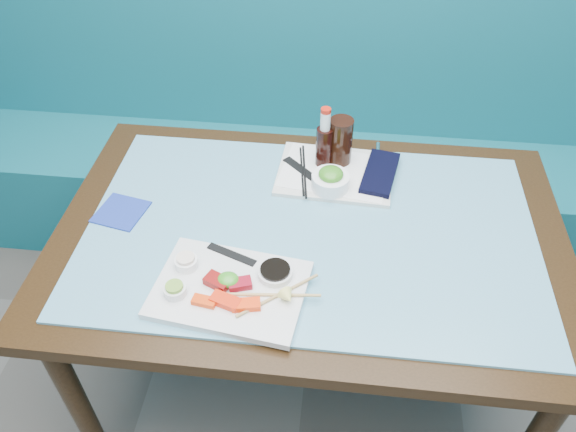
# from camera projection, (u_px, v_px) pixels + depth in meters

# --- Properties ---
(booth_bench) EXTENTS (3.00, 0.56, 1.17)m
(booth_bench) POSITION_uv_depth(u_px,v_px,m) (324.00, 156.00, 2.40)
(booth_bench) COLOR #105E69
(booth_bench) RESTS_ON ground
(dining_table) EXTENTS (1.40, 0.90, 0.75)m
(dining_table) POSITION_uv_depth(u_px,v_px,m) (309.00, 252.00, 1.59)
(dining_table) COLOR black
(dining_table) RESTS_ON ground
(glass_top) EXTENTS (1.22, 0.76, 0.01)m
(glass_top) POSITION_uv_depth(u_px,v_px,m) (310.00, 230.00, 1.54)
(glass_top) COLOR #5897B1
(glass_top) RESTS_ON dining_table
(sashimi_plate) EXTENTS (0.39, 0.30, 0.02)m
(sashimi_plate) POSITION_uv_depth(u_px,v_px,m) (230.00, 289.00, 1.37)
(sashimi_plate) COLOR silver
(sashimi_plate) RESTS_ON glass_top
(salmon_left) EXTENTS (0.06, 0.04, 0.01)m
(salmon_left) POSITION_uv_depth(u_px,v_px,m) (204.00, 301.00, 1.32)
(salmon_left) COLOR #ED3B09
(salmon_left) RESTS_ON sashimi_plate
(salmon_mid) EXTENTS (0.08, 0.06, 0.02)m
(salmon_mid) POSITION_uv_depth(u_px,v_px,m) (225.00, 301.00, 1.32)
(salmon_mid) COLOR red
(salmon_mid) RESTS_ON sashimi_plate
(salmon_right) EXTENTS (0.07, 0.04, 0.02)m
(salmon_right) POSITION_uv_depth(u_px,v_px,m) (246.00, 305.00, 1.31)
(salmon_right) COLOR #FF360A
(salmon_right) RESTS_ON sashimi_plate
(tuna_left) EXTENTS (0.07, 0.06, 0.02)m
(tuna_left) POSITION_uv_depth(u_px,v_px,m) (218.00, 282.00, 1.36)
(tuna_left) COLOR maroon
(tuna_left) RESTS_ON sashimi_plate
(tuna_right) EXTENTS (0.06, 0.05, 0.02)m
(tuna_right) POSITION_uv_depth(u_px,v_px,m) (240.00, 284.00, 1.36)
(tuna_right) COLOR maroon
(tuna_right) RESTS_ON sashimi_plate
(seaweed_garnish) EXTENTS (0.07, 0.06, 0.03)m
(seaweed_garnish) POSITION_uv_depth(u_px,v_px,m) (228.00, 280.00, 1.36)
(seaweed_garnish) COLOR #389221
(seaweed_garnish) RESTS_ON sashimi_plate
(ramekin_wasabi) EXTENTS (0.06, 0.06, 0.02)m
(ramekin_wasabi) POSITION_uv_depth(u_px,v_px,m) (175.00, 291.00, 1.34)
(ramekin_wasabi) COLOR white
(ramekin_wasabi) RESTS_ON sashimi_plate
(wasabi_fill) EXTENTS (0.06, 0.06, 0.01)m
(wasabi_fill) POSITION_uv_depth(u_px,v_px,m) (174.00, 286.00, 1.33)
(wasabi_fill) COLOR #6FA234
(wasabi_fill) RESTS_ON ramekin_wasabi
(ramekin_ginger) EXTENTS (0.06, 0.06, 0.02)m
(ramekin_ginger) POSITION_uv_depth(u_px,v_px,m) (186.00, 263.00, 1.40)
(ramekin_ginger) COLOR white
(ramekin_ginger) RESTS_ON sashimi_plate
(ginger_fill) EXTENTS (0.06, 0.06, 0.01)m
(ginger_fill) POSITION_uv_depth(u_px,v_px,m) (185.00, 258.00, 1.39)
(ginger_fill) COLOR beige
(ginger_fill) RESTS_ON ramekin_ginger
(soy_dish) EXTENTS (0.10, 0.10, 0.02)m
(soy_dish) POSITION_uv_depth(u_px,v_px,m) (275.00, 273.00, 1.38)
(soy_dish) COLOR white
(soy_dish) RESTS_ON sashimi_plate
(soy_fill) EXTENTS (0.09, 0.09, 0.01)m
(soy_fill) POSITION_uv_depth(u_px,v_px,m) (275.00, 270.00, 1.37)
(soy_fill) COLOR black
(soy_fill) RESTS_ON soy_dish
(lemon_wedge) EXTENTS (0.05, 0.05, 0.04)m
(lemon_wedge) POSITION_uv_depth(u_px,v_px,m) (288.00, 297.00, 1.31)
(lemon_wedge) COLOR #FFF378
(lemon_wedge) RESTS_ON sashimi_plate
(chopstick_sleeve) EXTENTS (0.14, 0.07, 0.00)m
(chopstick_sleeve) POSITION_uv_depth(u_px,v_px,m) (232.00, 254.00, 1.44)
(chopstick_sleeve) COLOR black
(chopstick_sleeve) RESTS_ON sashimi_plate
(wooden_chopstick_a) EXTENTS (0.23, 0.03, 0.01)m
(wooden_chopstick_a) POSITION_uv_depth(u_px,v_px,m) (274.00, 295.00, 1.34)
(wooden_chopstick_a) COLOR tan
(wooden_chopstick_a) RESTS_ON sashimi_plate
(wooden_chopstick_b) EXTENTS (0.18, 0.15, 0.01)m
(wooden_chopstick_b) POSITION_uv_depth(u_px,v_px,m) (278.00, 295.00, 1.34)
(wooden_chopstick_b) COLOR #A6854E
(wooden_chopstick_b) RESTS_ON sashimi_plate
(serving_tray) EXTENTS (0.35, 0.27, 0.01)m
(serving_tray) POSITION_uv_depth(u_px,v_px,m) (335.00, 173.00, 1.70)
(serving_tray) COLOR silver
(serving_tray) RESTS_ON glass_top
(paper_placemat) EXTENTS (0.34, 0.27, 0.00)m
(paper_placemat) POSITION_uv_depth(u_px,v_px,m) (335.00, 171.00, 1.69)
(paper_placemat) COLOR white
(paper_placemat) RESTS_ON serving_tray
(seaweed_bowl) EXTENTS (0.11, 0.11, 0.04)m
(seaweed_bowl) POSITION_uv_depth(u_px,v_px,m) (330.00, 182.00, 1.63)
(seaweed_bowl) COLOR white
(seaweed_bowl) RESTS_ON serving_tray
(seaweed_salad) EXTENTS (0.08, 0.08, 0.04)m
(seaweed_salad) POSITION_uv_depth(u_px,v_px,m) (331.00, 174.00, 1.61)
(seaweed_salad) COLOR #36801D
(seaweed_salad) RESTS_ON seaweed_bowl
(cola_glass) EXTENTS (0.09, 0.09, 0.15)m
(cola_glass) POSITION_uv_depth(u_px,v_px,m) (340.00, 141.00, 1.68)
(cola_glass) COLOR black
(cola_glass) RESTS_ON serving_tray
(navy_pouch) EXTENTS (0.13, 0.22, 0.02)m
(navy_pouch) POSITION_uv_depth(u_px,v_px,m) (380.00, 173.00, 1.68)
(navy_pouch) COLOR black
(navy_pouch) RESTS_ON serving_tray
(fork) EXTENTS (0.01, 0.10, 0.01)m
(fork) POSITION_uv_depth(u_px,v_px,m) (378.00, 152.00, 1.76)
(fork) COLOR white
(fork) RESTS_ON serving_tray
(black_chopstick_a) EXTENTS (0.04, 0.23, 0.01)m
(black_chopstick_a) POSITION_uv_depth(u_px,v_px,m) (302.00, 171.00, 1.69)
(black_chopstick_a) COLOR black
(black_chopstick_a) RESTS_ON serving_tray
(black_chopstick_b) EXTENTS (0.04, 0.25, 0.01)m
(black_chopstick_b) POSITION_uv_depth(u_px,v_px,m) (305.00, 171.00, 1.69)
(black_chopstick_b) COLOR black
(black_chopstick_b) RESTS_ON serving_tray
(tray_sleeve) EXTENTS (0.14, 0.13, 0.00)m
(tray_sleeve) POSITION_uv_depth(u_px,v_px,m) (303.00, 171.00, 1.69)
(tray_sleeve) COLOR black
(tray_sleeve) RESTS_ON serving_tray
(cola_bottle_body) EXTENTS (0.06, 0.06, 0.14)m
(cola_bottle_body) POSITION_uv_depth(u_px,v_px,m) (324.00, 149.00, 1.68)
(cola_bottle_body) COLOR black
(cola_bottle_body) RESTS_ON glass_top
(cola_bottle_neck) EXTENTS (0.04, 0.04, 0.06)m
(cola_bottle_neck) POSITION_uv_depth(u_px,v_px,m) (325.00, 121.00, 1.62)
(cola_bottle_neck) COLOR white
(cola_bottle_neck) RESTS_ON cola_bottle_body
(cola_bottle_cap) EXTENTS (0.04, 0.04, 0.01)m
(cola_bottle_cap) POSITION_uv_depth(u_px,v_px,m) (326.00, 111.00, 1.59)
(cola_bottle_cap) COLOR red
(cola_bottle_cap) RESTS_ON cola_bottle_neck
(blue_napkin) EXTENTS (0.15, 0.15, 0.01)m
(blue_napkin) POSITION_uv_depth(u_px,v_px,m) (121.00, 212.00, 1.58)
(blue_napkin) COLOR navy
(blue_napkin) RESTS_ON glass_top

